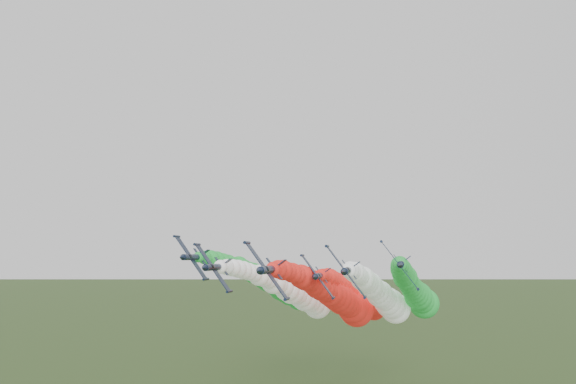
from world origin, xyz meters
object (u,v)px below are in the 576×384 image
object	(u,v)px
jet_inner_left	(296,293)
jet_lead	(339,299)
jet_inner_right	(383,297)
jet_outer_right	(415,291)
jet_trail	(360,297)
jet_outer_left	(278,286)

from	to	relation	value
jet_inner_left	jet_lead	bearing A→B (deg)	-45.08
jet_inner_left	jet_inner_right	size ratio (longest dim) A/B	1.00
jet_outer_right	jet_inner_left	bearing A→B (deg)	-172.24
jet_inner_left	jet_trail	world-z (taller)	jet_inner_left
jet_lead	jet_outer_right	bearing A→B (deg)	42.15
jet_outer_right	jet_trail	bearing A→B (deg)	148.77
jet_lead	jet_outer_left	distance (m)	29.48
jet_inner_right	jet_lead	bearing A→B (deg)	-137.75
jet_inner_right	jet_outer_left	world-z (taller)	jet_outer_left
jet_inner_left	jet_trail	distance (m)	21.63
jet_inner_left	jet_outer_right	bearing A→B (deg)	7.76
jet_inner_right	jet_outer_right	bearing A→B (deg)	42.02
jet_lead	jet_inner_left	xyz separation A→B (m)	(-12.93, 12.97, 0.28)
jet_outer_left	jet_outer_right	world-z (taller)	jet_outer_left
jet_outer_right	jet_trail	distance (m)	18.33
jet_inner_left	jet_outer_left	distance (m)	11.26
jet_inner_right	jet_trail	world-z (taller)	jet_inner_right
jet_trail	jet_inner_right	bearing A→B (deg)	-67.83
jet_lead	jet_outer_right	size ratio (longest dim) A/B	1.00
jet_inner_left	jet_inner_right	bearing A→B (deg)	-8.07
jet_inner_right	jet_outer_left	bearing A→B (deg)	158.24
jet_outer_left	jet_lead	bearing A→B (deg)	-47.71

